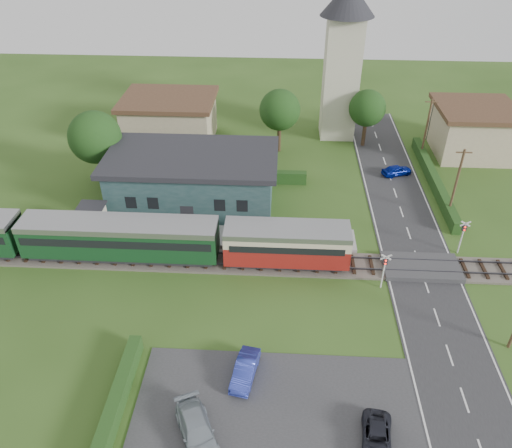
# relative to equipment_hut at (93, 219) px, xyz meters

# --- Properties ---
(ground) EXTENTS (120.00, 120.00, 0.00)m
(ground) POSITION_rel_equipment_hut_xyz_m (18.00, -5.20, -1.75)
(ground) COLOR #2D4C19
(railway_track) EXTENTS (76.00, 3.20, 0.49)m
(railway_track) POSITION_rel_equipment_hut_xyz_m (18.00, -3.20, -1.64)
(railway_track) COLOR #4C443D
(railway_track) RESTS_ON ground
(road) EXTENTS (6.00, 70.00, 0.05)m
(road) POSITION_rel_equipment_hut_xyz_m (28.00, -5.20, -1.72)
(road) COLOR #28282B
(road) RESTS_ON ground
(car_park) EXTENTS (17.00, 9.00, 0.08)m
(car_park) POSITION_rel_equipment_hut_xyz_m (16.50, -17.20, -1.71)
(car_park) COLOR #333335
(car_park) RESTS_ON ground
(crossing_deck) EXTENTS (6.20, 3.40, 0.45)m
(crossing_deck) POSITION_rel_equipment_hut_xyz_m (28.00, -3.20, -1.52)
(crossing_deck) COLOR #333335
(crossing_deck) RESTS_ON ground
(platform) EXTENTS (30.00, 3.00, 0.45)m
(platform) POSITION_rel_equipment_hut_xyz_m (8.00, 0.00, -1.52)
(platform) COLOR gray
(platform) RESTS_ON ground
(equipment_hut) EXTENTS (2.30, 2.30, 2.55)m
(equipment_hut) POSITION_rel_equipment_hut_xyz_m (0.00, 0.00, 0.00)
(equipment_hut) COLOR beige
(equipment_hut) RESTS_ON platform
(station_building) EXTENTS (16.00, 9.00, 5.30)m
(station_building) POSITION_rel_equipment_hut_xyz_m (8.00, 5.79, 0.95)
(station_building) COLOR #1F3E3E
(station_building) RESTS_ON ground
(train) EXTENTS (43.20, 2.90, 3.40)m
(train) POSITION_rel_equipment_hut_xyz_m (0.22, -3.20, 0.43)
(train) COLOR #232328
(train) RESTS_ON ground
(church_tower) EXTENTS (6.00, 6.00, 17.60)m
(church_tower) POSITION_rel_equipment_hut_xyz_m (23.00, 22.80, 8.48)
(church_tower) COLOR beige
(church_tower) RESTS_ON ground
(house_west) EXTENTS (10.80, 8.80, 5.50)m
(house_west) POSITION_rel_equipment_hut_xyz_m (3.00, 19.80, 1.04)
(house_west) COLOR tan
(house_west) RESTS_ON ground
(house_east) EXTENTS (8.80, 8.80, 5.50)m
(house_east) POSITION_rel_equipment_hut_xyz_m (38.00, 18.80, 1.05)
(house_east) COLOR tan
(house_east) RESTS_ON ground
(hedge_carpark) EXTENTS (0.80, 9.00, 1.20)m
(hedge_carpark) POSITION_rel_equipment_hut_xyz_m (7.00, -17.20, -1.15)
(hedge_carpark) COLOR #193814
(hedge_carpark) RESTS_ON ground
(hedge_roadside) EXTENTS (0.80, 18.00, 1.20)m
(hedge_roadside) POSITION_rel_equipment_hut_xyz_m (32.20, 10.80, -1.15)
(hedge_roadside) COLOR #193814
(hedge_roadside) RESTS_ON ground
(hedge_station) EXTENTS (22.00, 0.80, 1.30)m
(hedge_station) POSITION_rel_equipment_hut_xyz_m (8.00, 10.30, -1.10)
(hedge_station) COLOR #193814
(hedge_station) RESTS_ON ground
(tree_a) EXTENTS (5.20, 5.20, 8.00)m
(tree_a) POSITION_rel_equipment_hut_xyz_m (-2.00, 8.80, 3.63)
(tree_a) COLOR #332316
(tree_a) RESTS_ON ground
(tree_b) EXTENTS (4.60, 4.60, 7.34)m
(tree_b) POSITION_rel_equipment_hut_xyz_m (16.00, 17.80, 3.27)
(tree_b) COLOR #332316
(tree_b) RESTS_ON ground
(tree_c) EXTENTS (4.20, 4.20, 6.78)m
(tree_c) POSITION_rel_equipment_hut_xyz_m (26.00, 19.80, 2.91)
(tree_c) COLOR #332316
(tree_c) RESTS_ON ground
(utility_pole_c) EXTENTS (1.40, 0.22, 7.00)m
(utility_pole_c) POSITION_rel_equipment_hut_xyz_m (32.20, 4.80, 1.88)
(utility_pole_c) COLOR #473321
(utility_pole_c) RESTS_ON ground
(utility_pole_d) EXTENTS (1.40, 0.22, 7.00)m
(utility_pole_d) POSITION_rel_equipment_hut_xyz_m (32.20, 16.80, 1.88)
(utility_pole_d) COLOR #473321
(utility_pole_d) RESTS_ON ground
(crossing_signal_near) EXTENTS (0.84, 0.28, 3.28)m
(crossing_signal_near) POSITION_rel_equipment_hut_xyz_m (24.40, -5.61, 0.39)
(crossing_signal_near) COLOR silver
(crossing_signal_near) RESTS_ON ground
(crossing_signal_far) EXTENTS (0.84, 0.28, 3.28)m
(crossing_signal_far) POSITION_rel_equipment_hut_xyz_m (31.60, -0.81, 0.39)
(crossing_signal_far) COLOR silver
(crossing_signal_far) RESTS_ON ground
(streetlamp_west) EXTENTS (0.30, 0.30, 5.15)m
(streetlamp_west) POSITION_rel_equipment_hut_xyz_m (-4.00, 14.80, 1.29)
(streetlamp_west) COLOR #3F3F47
(streetlamp_west) RESTS_ON ground
(streetlamp_east) EXTENTS (0.30, 0.30, 5.15)m
(streetlamp_east) POSITION_rel_equipment_hut_xyz_m (34.00, 21.80, 1.29)
(streetlamp_east) COLOR #3F3F47
(streetlamp_east) RESTS_ON ground
(car_on_road) EXTENTS (3.49, 2.39, 1.10)m
(car_on_road) POSITION_rel_equipment_hut_xyz_m (28.73, 12.63, -1.15)
(car_on_road) COLOR navy
(car_on_road) RESTS_ON road
(car_park_blue) EXTENTS (1.86, 3.73, 1.17)m
(car_park_blue) POSITION_rel_equipment_hut_xyz_m (14.48, -14.70, -1.08)
(car_park_blue) COLOR #28359E
(car_park_blue) RESTS_ON car_park
(car_park_silver) EXTENTS (3.48, 4.75, 1.28)m
(car_park_silver) POSITION_rel_equipment_hut_xyz_m (12.09, -19.11, -1.03)
(car_park_silver) COLOR #98A3AC
(car_park_silver) RESTS_ON car_park
(car_park_dark) EXTENTS (2.12, 3.76, 0.99)m
(car_park_dark) POSITION_rel_equipment_hut_xyz_m (22.15, -18.90, -1.17)
(car_park_dark) COLOR black
(car_park_dark) RESTS_ON car_park
(pedestrian_near) EXTENTS (0.79, 0.64, 1.87)m
(pedestrian_near) POSITION_rel_equipment_hut_xyz_m (14.52, -0.76, -0.36)
(pedestrian_near) COLOR gray
(pedestrian_near) RESTS_ON platform
(pedestrian_far) EXTENTS (0.77, 0.87, 1.48)m
(pedestrian_far) POSITION_rel_equipment_hut_xyz_m (2.80, -0.18, -0.56)
(pedestrian_far) COLOR gray
(pedestrian_far) RESTS_ON platform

